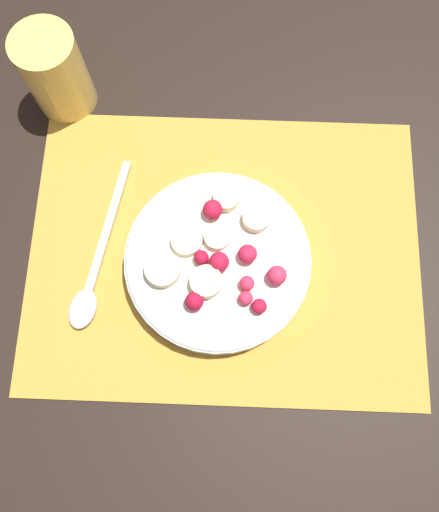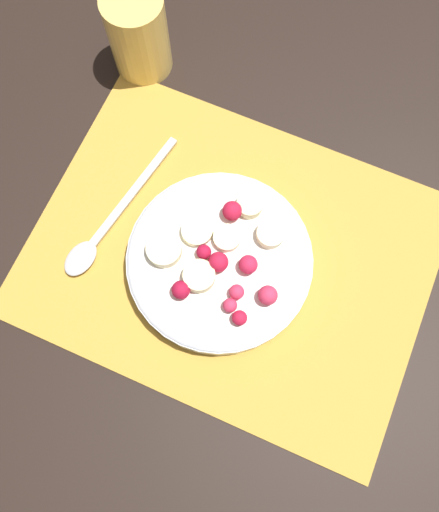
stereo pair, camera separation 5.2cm
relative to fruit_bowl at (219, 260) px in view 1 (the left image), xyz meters
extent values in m
plane|color=black|center=(-0.01, -0.02, -0.02)|extent=(3.00, 3.00, 0.00)
cube|color=gold|center=(-0.01, -0.02, -0.02)|extent=(0.44, 0.33, 0.01)
cylinder|color=silver|center=(0.00, 0.00, -0.01)|extent=(0.20, 0.20, 0.02)
torus|color=silver|center=(0.00, 0.00, 0.00)|extent=(0.20, 0.20, 0.01)
cylinder|color=white|center=(0.00, 0.00, 0.01)|extent=(0.18, 0.18, 0.00)
cylinder|color=#F4EAB7|center=(0.00, -0.02, 0.01)|extent=(0.03, 0.03, 0.01)
cylinder|color=beige|center=(0.01, 0.03, 0.02)|extent=(0.05, 0.05, 0.01)
cylinder|color=#F4EAB7|center=(-0.04, -0.04, 0.02)|extent=(0.04, 0.04, 0.01)
cylinder|color=beige|center=(-0.01, -0.07, 0.02)|extent=(0.04, 0.04, 0.01)
cylinder|color=#F4EAB7|center=(0.03, -0.02, 0.01)|extent=(0.03, 0.03, 0.01)
cylinder|color=#F4EAB7|center=(0.06, 0.02, 0.02)|extent=(0.04, 0.04, 0.01)
sphere|color=red|center=(0.00, 0.01, 0.02)|extent=(0.02, 0.02, 0.02)
sphere|color=#D12347|center=(-0.03, 0.00, 0.02)|extent=(0.02, 0.02, 0.02)
sphere|color=#DB3356|center=(-0.03, 0.03, 0.02)|extent=(0.02, 0.02, 0.02)
sphere|color=red|center=(0.01, -0.05, 0.02)|extent=(0.02, 0.02, 0.02)
sphere|color=red|center=(-0.04, 0.05, 0.02)|extent=(0.02, 0.02, 0.02)
sphere|color=#B21433|center=(0.02, 0.00, 0.02)|extent=(0.02, 0.02, 0.02)
sphere|color=#DB3356|center=(-0.06, 0.02, 0.02)|extent=(0.02, 0.02, 0.02)
sphere|color=#DB3356|center=(-0.03, 0.04, 0.02)|extent=(0.01, 0.01, 0.01)
sphere|color=#B21433|center=(0.02, 0.05, 0.02)|extent=(0.02, 0.02, 0.02)
cube|color=silver|center=(0.12, -0.04, -0.01)|extent=(0.04, 0.16, 0.00)
ellipsoid|color=silver|center=(0.14, 0.06, -0.01)|extent=(0.04, 0.05, 0.01)
cylinder|color=#F4CC66|center=(0.19, -0.20, 0.03)|extent=(0.07, 0.07, 0.10)
camera|label=1|loc=(-0.01, 0.14, 0.52)|focal=35.00mm
camera|label=2|loc=(-0.06, 0.13, 0.52)|focal=35.00mm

